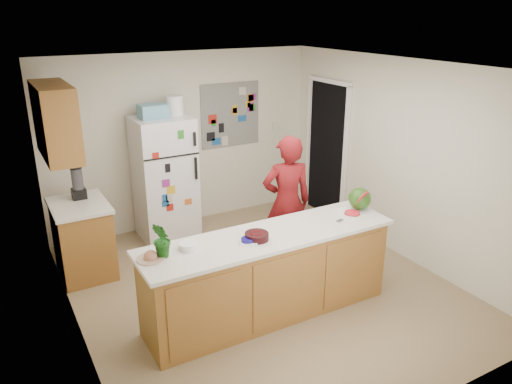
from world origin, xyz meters
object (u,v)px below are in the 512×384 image
watermelon (360,199)px  cherry_bowl (257,236)px  refrigerator (165,179)px  person (287,203)px

watermelon → cherry_bowl: size_ratio=1.05×
watermelon → refrigerator: bearing=122.1°
cherry_bowl → person: bearing=43.7°
person → cherry_bowl: 1.26m
person → watermelon: (0.46, -0.77, 0.22)m
cherry_bowl → refrigerator: bearing=92.0°
watermelon → cherry_bowl: bearing=-175.8°
refrigerator → watermelon: (1.46, -2.32, 0.21)m
person → cherry_bowl: bearing=59.8°
refrigerator → watermelon: size_ratio=6.84×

